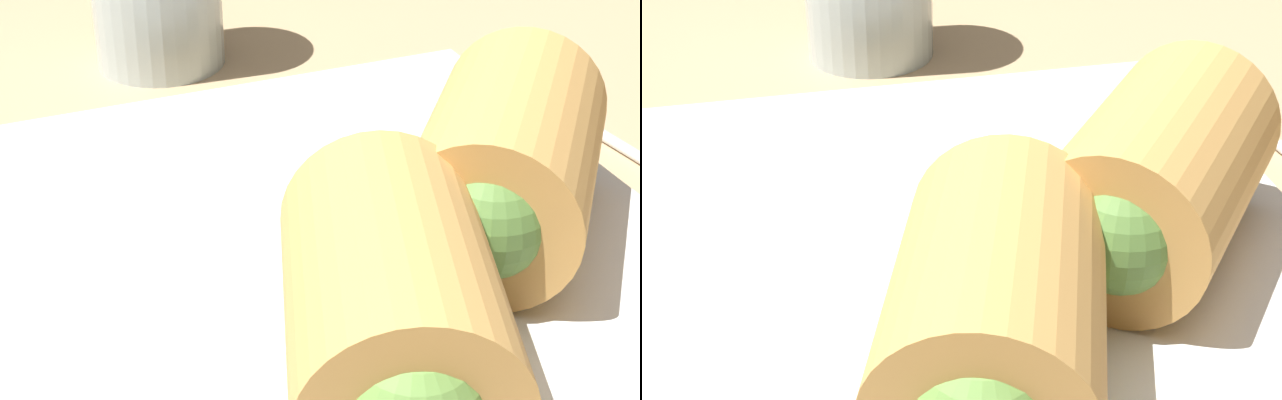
% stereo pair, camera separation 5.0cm
% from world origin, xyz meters
% --- Properties ---
extents(table_surface, '(1.80, 1.40, 0.02)m').
position_xyz_m(table_surface, '(0.00, 0.00, 0.01)').
color(table_surface, tan).
rests_on(table_surface, ground).
extents(serving_plate, '(0.30, 0.26, 0.01)m').
position_xyz_m(serving_plate, '(0.00, 0.02, 0.03)').
color(serving_plate, white).
rests_on(serving_plate, table_surface).
extents(roll_front_left, '(0.11, 0.11, 0.06)m').
position_xyz_m(roll_front_left, '(-0.01, -0.04, 0.07)').
color(roll_front_left, '#DBA356').
rests_on(roll_front_left, serving_plate).
extents(roll_front_right, '(0.11, 0.09, 0.06)m').
position_xyz_m(roll_front_right, '(-0.07, 0.03, 0.07)').
color(roll_front_right, '#DBA356').
rests_on(roll_front_right, serving_plate).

